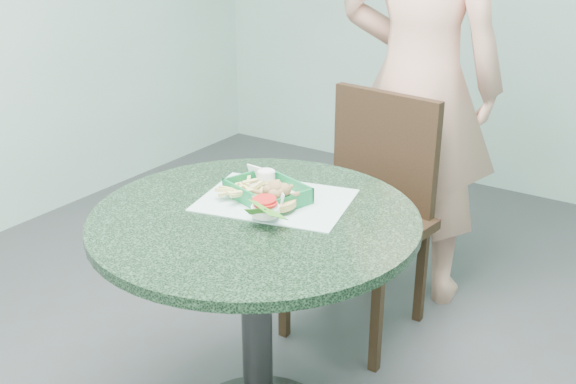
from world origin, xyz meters
The scene contains 9 objects.
cafe_table centered at (0.00, 0.00, 0.58)m, with size 0.94×0.94×0.75m.
dining_chair centered at (-0.03, 0.78, 0.53)m, with size 0.46×0.46×0.93m.
diner_person centered at (0.00, 1.12, 1.13)m, with size 0.83×0.54×2.27m, color #DF9C83.
placemat centered at (-0.01, 0.11, 0.75)m, with size 0.43×0.32×0.00m, color #9DC8C0.
food_basket centered at (-0.03, 0.11, 0.77)m, with size 0.23×0.17×0.05m.
crab_sandwich centered at (0.05, 0.08, 0.80)m, with size 0.12×0.12×0.07m.
fries_pile centered at (-0.07, 0.08, 0.79)m, with size 0.12×0.13×0.05m, color #CFC26F, non-canonical shape.
sauce_ramekin centered at (-0.09, 0.15, 0.80)m, with size 0.05×0.05×0.03m.
garnish_cup centered at (0.09, 0.01, 0.79)m, with size 0.12×0.11×0.05m.
Camera 1 is at (1.04, -1.39, 1.56)m, focal length 42.00 mm.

